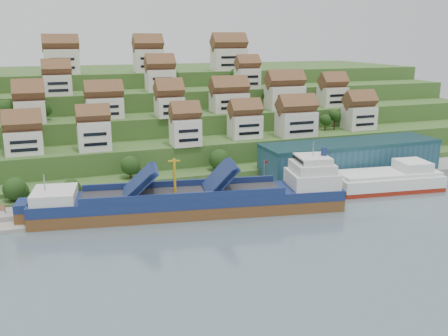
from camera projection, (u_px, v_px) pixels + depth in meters
name	position (u px, v px, depth m)	size (l,w,h in m)	color
ground	(217.00, 212.00, 133.28)	(300.00, 300.00, 0.00)	slate
quay	(263.00, 185.00, 153.14)	(180.00, 14.00, 2.20)	gray
hillside	(143.00, 116.00, 224.83)	(260.00, 128.00, 31.00)	#2D4C1E
hillside_village	(149.00, 97.00, 179.79)	(158.46, 61.96, 29.55)	silver
hillside_trees	(136.00, 130.00, 163.28)	(132.33, 62.42, 30.88)	#214115
warehouse	(350.00, 156.00, 163.78)	(60.00, 15.00, 10.00)	#21495B
flagpole	(265.00, 172.00, 146.49)	(1.28, 0.16, 8.00)	gray
cargo_ship	(200.00, 201.00, 131.65)	(81.93, 25.42, 18.00)	brown
second_ship	(389.00, 181.00, 151.73)	(33.69, 15.81, 9.42)	maroon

